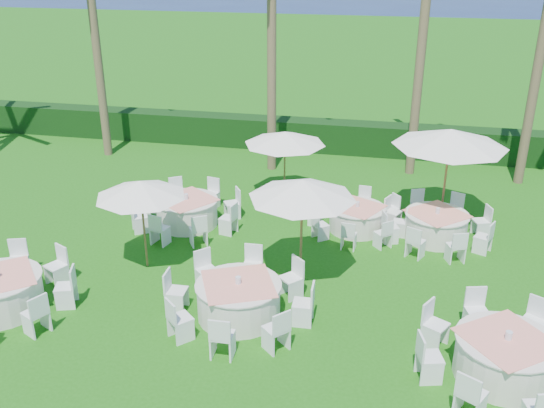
{
  "coord_description": "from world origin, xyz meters",
  "views": [
    {
      "loc": [
        2.31,
        -11.14,
        7.78
      ],
      "look_at": [
        -0.75,
        3.37,
        1.3
      ],
      "focal_mm": 40.0,
      "sensor_mm": 36.0,
      "label": 1
    }
  ],
  "objects_px": {
    "banquet_table_e": "(357,218)",
    "umbrella_a": "(140,189)",
    "banquet_table_a": "(0,292)",
    "umbrella_d": "(450,138)",
    "umbrella_c": "(285,138)",
    "umbrella_b": "(302,189)",
    "banquet_table_d": "(187,211)",
    "banquet_table_c": "(505,356)",
    "banquet_table_f": "(436,225)",
    "banquet_table_b": "(239,299)"
  },
  "relations": [
    {
      "from": "banquet_table_a",
      "to": "umbrella_a",
      "type": "xyz_separation_m",
      "value": [
        2.46,
        2.56,
        1.72
      ]
    },
    {
      "from": "banquet_table_c",
      "to": "banquet_table_e",
      "type": "xyz_separation_m",
      "value": [
        -3.3,
        5.92,
        -0.07
      ]
    },
    {
      "from": "banquet_table_a",
      "to": "umbrella_d",
      "type": "xyz_separation_m",
      "value": [
        10.03,
        6.86,
        2.2
      ]
    },
    {
      "from": "banquet_table_b",
      "to": "umbrella_d",
      "type": "relative_size",
      "value": 1.03
    },
    {
      "from": "umbrella_b",
      "to": "umbrella_d",
      "type": "distance_m",
      "value": 5.47
    },
    {
      "from": "banquet_table_a",
      "to": "banquet_table_d",
      "type": "bearing_deg",
      "value": 62.85
    },
    {
      "from": "banquet_table_d",
      "to": "banquet_table_f",
      "type": "relative_size",
      "value": 1.06
    },
    {
      "from": "banquet_table_d",
      "to": "umbrella_b",
      "type": "distance_m",
      "value": 4.96
    },
    {
      "from": "banquet_table_d",
      "to": "umbrella_c",
      "type": "relative_size",
      "value": 1.25
    },
    {
      "from": "banquet_table_a",
      "to": "banquet_table_c",
      "type": "xyz_separation_m",
      "value": [
        10.9,
        -0.07,
        0.01
      ]
    },
    {
      "from": "banquet_table_d",
      "to": "umbrella_d",
      "type": "relative_size",
      "value": 0.99
    },
    {
      "from": "banquet_table_d",
      "to": "banquet_table_b",
      "type": "bearing_deg",
      "value": -57.83
    },
    {
      "from": "banquet_table_c",
      "to": "umbrella_a",
      "type": "relative_size",
      "value": 1.42
    },
    {
      "from": "banquet_table_f",
      "to": "umbrella_d",
      "type": "distance_m",
      "value": 2.52
    },
    {
      "from": "banquet_table_a",
      "to": "umbrella_d",
      "type": "bearing_deg",
      "value": 34.39
    },
    {
      "from": "banquet_table_d",
      "to": "umbrella_a",
      "type": "bearing_deg",
      "value": -94.24
    },
    {
      "from": "banquet_table_b",
      "to": "umbrella_d",
      "type": "distance_m",
      "value": 7.92
    },
    {
      "from": "banquet_table_c",
      "to": "banquet_table_e",
      "type": "height_order",
      "value": "banquet_table_c"
    },
    {
      "from": "banquet_table_c",
      "to": "banquet_table_d",
      "type": "bearing_deg",
      "value": 147.53
    },
    {
      "from": "banquet_table_e",
      "to": "banquet_table_f",
      "type": "relative_size",
      "value": 0.95
    },
    {
      "from": "banquet_table_d",
      "to": "umbrella_b",
      "type": "relative_size",
      "value": 1.21
    },
    {
      "from": "banquet_table_e",
      "to": "umbrella_d",
      "type": "height_order",
      "value": "umbrella_d"
    },
    {
      "from": "banquet_table_a",
      "to": "umbrella_c",
      "type": "xyz_separation_m",
      "value": [
        5.12,
        7.59,
        1.66
      ]
    },
    {
      "from": "banquet_table_b",
      "to": "banquet_table_f",
      "type": "bearing_deg",
      "value": 47.64
    },
    {
      "from": "banquet_table_b",
      "to": "banquet_table_f",
      "type": "relative_size",
      "value": 1.1
    },
    {
      "from": "banquet_table_c",
      "to": "banquet_table_f",
      "type": "bearing_deg",
      "value": 100.45
    },
    {
      "from": "banquet_table_c",
      "to": "banquet_table_d",
      "type": "relative_size",
      "value": 1.05
    },
    {
      "from": "banquet_table_d",
      "to": "banquet_table_e",
      "type": "relative_size",
      "value": 1.12
    },
    {
      "from": "banquet_table_a",
      "to": "umbrella_a",
      "type": "height_order",
      "value": "umbrella_a"
    },
    {
      "from": "umbrella_a",
      "to": "banquet_table_e",
      "type": "bearing_deg",
      "value": 32.61
    },
    {
      "from": "banquet_table_b",
      "to": "banquet_table_d",
      "type": "distance_m",
      "value": 5.11
    },
    {
      "from": "banquet_table_d",
      "to": "banquet_table_f",
      "type": "distance_m",
      "value": 7.2
    },
    {
      "from": "banquet_table_b",
      "to": "banquet_table_c",
      "type": "bearing_deg",
      "value": -9.45
    },
    {
      "from": "banquet_table_d",
      "to": "banquet_table_e",
      "type": "xyz_separation_m",
      "value": [
        4.94,
        0.68,
        -0.05
      ]
    },
    {
      "from": "banquet_table_b",
      "to": "banquet_table_e",
      "type": "bearing_deg",
      "value": 66.06
    },
    {
      "from": "umbrella_a",
      "to": "umbrella_d",
      "type": "height_order",
      "value": "umbrella_d"
    },
    {
      "from": "banquet_table_e",
      "to": "umbrella_a",
      "type": "height_order",
      "value": "umbrella_a"
    },
    {
      "from": "banquet_table_b",
      "to": "umbrella_a",
      "type": "relative_size",
      "value": 1.41
    },
    {
      "from": "umbrella_a",
      "to": "banquet_table_f",
      "type": "bearing_deg",
      "value": 23.25
    },
    {
      "from": "banquet_table_b",
      "to": "umbrella_c",
      "type": "relative_size",
      "value": 1.3
    },
    {
      "from": "banquet_table_c",
      "to": "umbrella_c",
      "type": "xyz_separation_m",
      "value": [
        -5.77,
        7.66,
        1.66
      ]
    },
    {
      "from": "banquet_table_b",
      "to": "banquet_table_a",
      "type": "bearing_deg",
      "value": -171.07
    },
    {
      "from": "banquet_table_d",
      "to": "umbrella_d",
      "type": "height_order",
      "value": "umbrella_d"
    },
    {
      "from": "umbrella_b",
      "to": "banquet_table_d",
      "type": "bearing_deg",
      "value": 147.21
    },
    {
      "from": "umbrella_b",
      "to": "umbrella_c",
      "type": "xyz_separation_m",
      "value": [
        -1.34,
        4.87,
        -0.34
      ]
    },
    {
      "from": "banquet_table_b",
      "to": "umbrella_b",
      "type": "relative_size",
      "value": 1.25
    },
    {
      "from": "banquet_table_e",
      "to": "umbrella_a",
      "type": "relative_size",
      "value": 1.21
    },
    {
      "from": "banquet_table_b",
      "to": "banquet_table_e",
      "type": "xyz_separation_m",
      "value": [
        2.22,
        5.0,
        -0.06
      ]
    },
    {
      "from": "umbrella_c",
      "to": "umbrella_d",
      "type": "height_order",
      "value": "umbrella_d"
    },
    {
      "from": "banquet_table_c",
      "to": "umbrella_a",
      "type": "xyz_separation_m",
      "value": [
        -8.44,
        2.64,
        1.72
      ]
    }
  ]
}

